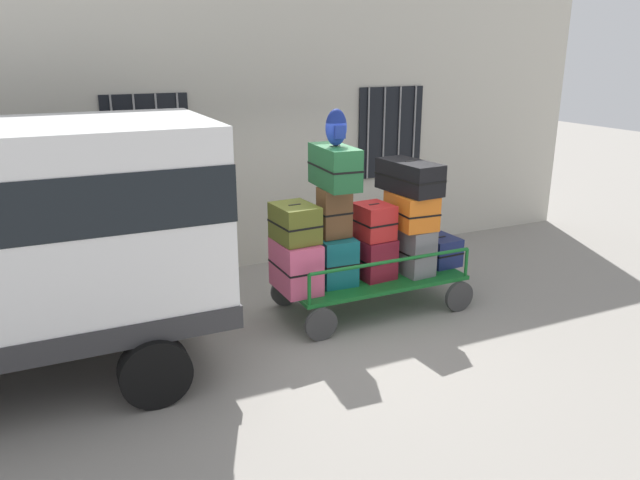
{
  "coord_description": "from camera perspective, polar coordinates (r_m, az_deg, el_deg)",
  "views": [
    {
      "loc": [
        -3.18,
        -6.45,
        3.33
      ],
      "look_at": [
        -0.16,
        0.08,
        1.06
      ],
      "focal_mm": 33.91,
      "sensor_mm": 36.0,
      "label": 1
    }
  ],
  "objects": [
    {
      "name": "cart_railing",
      "position": [
        7.95,
        4.97,
        -1.18
      ],
      "size": [
        2.31,
        1.07,
        0.4
      ],
      "color": "#146023",
      "rests_on": "luggage_cart"
    },
    {
      "name": "suitcase_midright_middle",
      "position": [
        8.05,
        8.61,
        2.8
      ],
      "size": [
        0.51,
        0.74,
        0.45
      ],
      "color": "orange",
      "rests_on": "suitcase_midright_bottom"
    },
    {
      "name": "building_wall",
      "position": [
        9.56,
        -5.41,
        12.43
      ],
      "size": [
        12.0,
        0.38,
        5.0
      ],
      "color": "beige",
      "rests_on": "ground"
    },
    {
      "name": "backpack",
      "position": [
        7.34,
        1.55,
        10.55
      ],
      "size": [
        0.27,
        0.22,
        0.44
      ],
      "color": "navy",
      "rests_on": "suitcase_midleft_top"
    },
    {
      "name": "suitcase_midright_bottom",
      "position": [
        8.26,
        8.14,
        -0.7
      ],
      "size": [
        0.45,
        0.9,
        0.63
      ],
      "color": "slate",
      "rests_on": "luggage_cart"
    },
    {
      "name": "ground_plane",
      "position": [
        7.92,
        1.31,
        -7.35
      ],
      "size": [
        40.0,
        40.0,
        0.0
      ],
      "primitive_type": "plane",
      "color": "gray"
    },
    {
      "name": "suitcase_right_bottom",
      "position": [
        8.58,
        11.26,
        -0.98
      ],
      "size": [
        0.46,
        0.54,
        0.4
      ],
      "color": "navy",
      "rests_on": "luggage_cart"
    },
    {
      "name": "suitcase_midleft_bottom",
      "position": [
        7.7,
        1.5,
        -1.97
      ],
      "size": [
        0.48,
        0.51,
        0.61
      ],
      "color": "#0F5960",
      "rests_on": "luggage_cart"
    },
    {
      "name": "suitcase_center_middle",
      "position": [
        7.82,
        5.08,
        1.79
      ],
      "size": [
        0.46,
        0.53,
        0.45
      ],
      "color": "#B21E1E",
      "rests_on": "suitcase_center_bottom"
    },
    {
      "name": "suitcase_midright_top",
      "position": [
        8.02,
        8.44,
        5.93
      ],
      "size": [
        0.54,
        0.99,
        0.41
      ],
      "color": "black",
      "rests_on": "suitcase_midright_middle"
    },
    {
      "name": "suitcase_midleft_top",
      "position": [
        7.43,
        1.39,
        6.93
      ],
      "size": [
        0.43,
        0.87,
        0.51
      ],
      "color": "#194C28",
      "rests_on": "suitcase_midleft_middle"
    },
    {
      "name": "suitcase_left_middle",
      "position": [
        7.33,
        -2.39,
        1.62
      ],
      "size": [
        0.51,
        0.64,
        0.46
      ],
      "color": "#4C5119",
      "rests_on": "suitcase_left_bottom"
    },
    {
      "name": "luggage_cart",
      "position": [
        8.09,
        4.9,
        -3.92
      ],
      "size": [
        2.43,
        1.21,
        0.46
      ],
      "color": "#146023",
      "rests_on": "ground"
    },
    {
      "name": "suitcase_left_bottom",
      "position": [
        7.49,
        -2.3,
        -2.43
      ],
      "size": [
        0.47,
        0.73,
        0.64
      ],
      "color": "#CC4C72",
      "rests_on": "luggage_cart"
    },
    {
      "name": "suitcase_midleft_middle",
      "position": [
        7.56,
        1.37,
        2.63
      ],
      "size": [
        0.4,
        0.29,
        0.64
      ],
      "color": "brown",
      "rests_on": "suitcase_midleft_bottom"
    },
    {
      "name": "suitcase_center_bottom",
      "position": [
        8.01,
        4.82,
        -1.53
      ],
      "size": [
        0.51,
        0.68,
        0.54
      ],
      "color": "maroon",
      "rests_on": "luggage_cart"
    }
  ]
}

